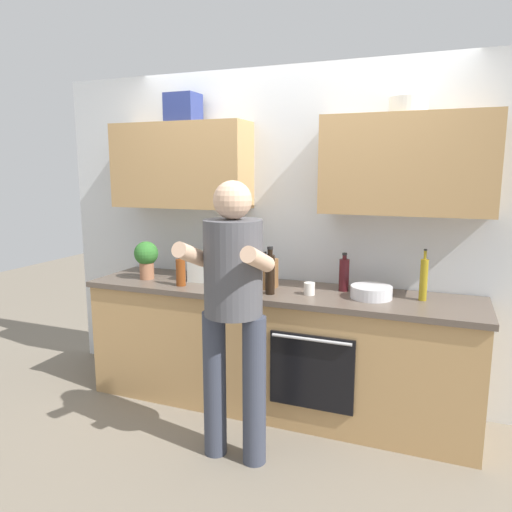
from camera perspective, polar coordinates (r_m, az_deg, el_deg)
ground_plane at (r=3.78m, az=2.18°, el=-17.28°), size 12.00×12.00×0.00m
back_wall_unit at (r=3.63m, az=3.74°, el=6.14°), size 4.00×0.38×2.50m
counter at (r=3.59m, az=2.24°, el=-10.88°), size 2.84×0.67×0.90m
person_standing at (r=2.80m, az=-2.74°, el=-5.21°), size 0.49×0.45×1.69m
bottle_water at (r=3.72m, az=-2.26°, el=-1.42°), size 0.07×0.07×0.25m
bottle_oil at (r=3.31m, az=19.26°, el=-2.60°), size 0.05×0.05×0.34m
bottle_soy at (r=3.29m, az=1.67°, el=-2.04°), size 0.07×0.07×0.33m
bottle_vinegar at (r=3.57m, az=-8.92°, el=-1.82°), size 0.07×0.07×0.27m
bottle_wine at (r=3.44m, az=10.40°, el=-2.16°), size 0.07×0.07×0.27m
cup_coffee at (r=3.31m, az=6.34°, el=-3.87°), size 0.08×0.08×0.08m
mixing_bowl at (r=3.30m, az=13.53°, el=-4.16°), size 0.27×0.27×0.08m
knife_block at (r=3.45m, az=1.49°, el=-2.14°), size 0.10×0.14×0.27m
potted_herb at (r=3.84m, az=-12.88°, el=-0.08°), size 0.19×0.19×0.30m
grocery_bag_produce at (r=3.73m, az=-6.03°, el=-1.20°), size 0.22×0.23×0.22m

